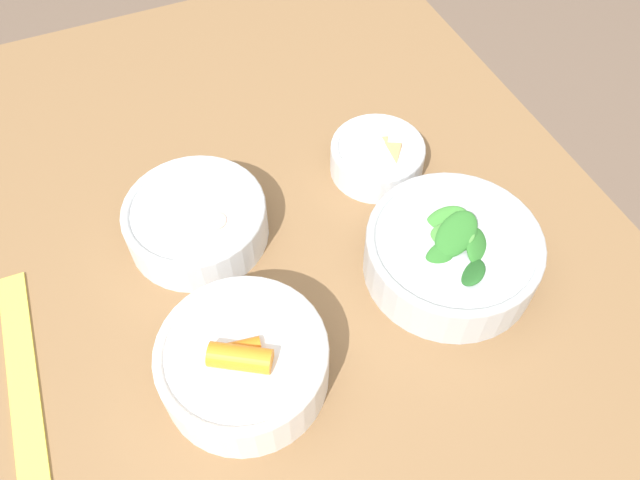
{
  "coord_description": "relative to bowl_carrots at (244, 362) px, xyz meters",
  "views": [
    {
      "loc": [
        -0.38,
        0.13,
        1.32
      ],
      "look_at": [
        -0.01,
        -0.03,
        0.77
      ],
      "focal_mm": 35.0,
      "sensor_mm": 36.0,
      "label": 1
    }
  ],
  "objects": [
    {
      "name": "ground_plane",
      "position": [
        0.11,
        -0.1,
        -0.78
      ],
      "size": [
        10.0,
        10.0,
        0.0
      ],
      "primitive_type": "plane",
      "color": "brown"
    },
    {
      "name": "dining_table",
      "position": [
        0.11,
        -0.1,
        -0.16
      ],
      "size": [
        1.08,
        0.77,
        0.74
      ],
      "color": "olive",
      "rests_on": "ground_plane"
    },
    {
      "name": "bowl_carrots",
      "position": [
        0.0,
        0.0,
        0.0
      ],
      "size": [
        0.16,
        0.16,
        0.07
      ],
      "color": "white",
      "rests_on": "dining_table"
    },
    {
      "name": "bowl_greens",
      "position": [
        0.03,
        -0.25,
        -0.0
      ],
      "size": [
        0.19,
        0.19,
        0.09
      ],
      "color": "silver",
      "rests_on": "dining_table"
    },
    {
      "name": "bowl_beans_hotdog",
      "position": [
        0.19,
        -0.01,
        -0.01
      ],
      "size": [
        0.16,
        0.16,
        0.05
      ],
      "color": "silver",
      "rests_on": "dining_table"
    },
    {
      "name": "bowl_cookies",
      "position": [
        0.2,
        -0.24,
        -0.01
      ],
      "size": [
        0.12,
        0.12,
        0.04
      ],
      "color": "silver",
      "rests_on": "dining_table"
    },
    {
      "name": "ruler",
      "position": [
        0.09,
        0.21,
        -0.03
      ],
      "size": [
        0.26,
        0.04,
        0.0
      ],
      "color": "#EADB4C",
      "rests_on": "dining_table"
    }
  ]
}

